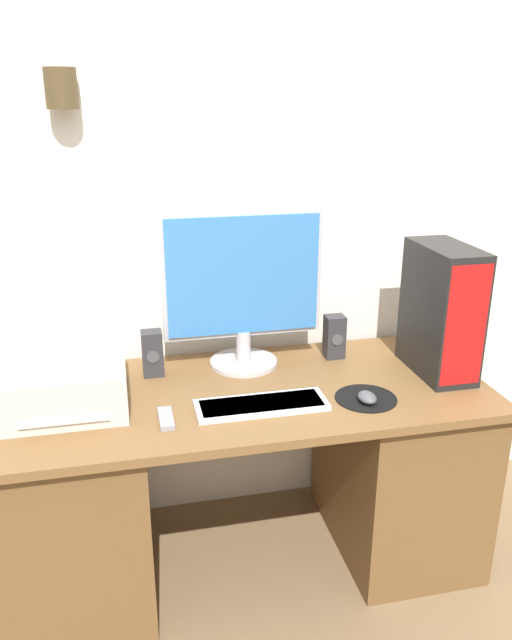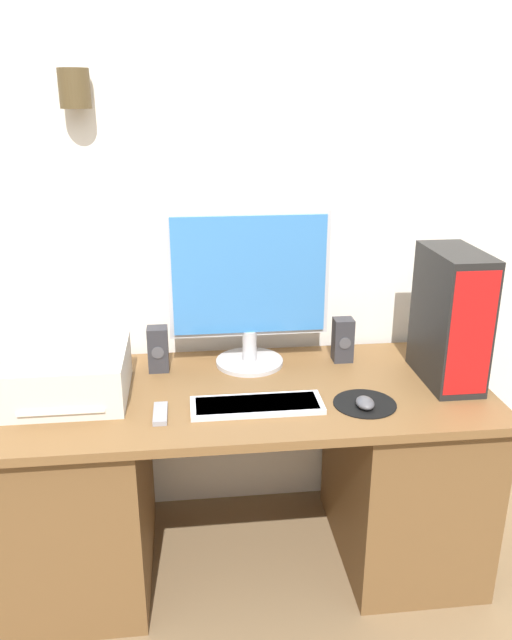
# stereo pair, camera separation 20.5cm
# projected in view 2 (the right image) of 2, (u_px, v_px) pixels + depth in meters

# --- Properties ---
(ground_plane) EXTENTS (12.00, 12.00, 0.00)m
(ground_plane) POSITION_uv_depth(u_px,v_px,m) (258.00, 632.00, 2.05)
(ground_plane) COLOR brown
(wall_back) EXTENTS (6.40, 0.15, 2.70)m
(wall_back) POSITION_uv_depth(u_px,v_px,m) (234.00, 184.00, 2.30)
(wall_back) COLOR white
(wall_back) RESTS_ON ground_plane
(desk) EXTENTS (1.67, 0.71, 0.71)m
(desk) POSITION_uv_depth(u_px,v_px,m) (246.00, 475.00, 2.25)
(desk) COLOR brown
(desk) RESTS_ON ground_plane
(monitor) EXTENTS (0.58, 0.25, 0.58)m
(monitor) POSITION_uv_depth(u_px,v_px,m) (249.00, 284.00, 2.24)
(monitor) COLOR #B7B7BC
(monitor) RESTS_ON desk
(keyboard) EXTENTS (0.43, 0.14, 0.02)m
(keyboard) POSITION_uv_depth(u_px,v_px,m) (257.00, 405.00, 2.01)
(keyboard) COLOR silver
(keyboard) RESTS_ON desk
(mousepad) EXTENTS (0.21, 0.21, 0.00)m
(mousepad) POSITION_uv_depth(u_px,v_px,m) (365.00, 404.00, 2.03)
(mousepad) COLOR black
(mousepad) RESTS_ON desk
(mouse) EXTENTS (0.06, 0.08, 0.03)m
(mouse) POSITION_uv_depth(u_px,v_px,m) (365.00, 403.00, 2.00)
(mouse) COLOR #4C4C51
(mouse) RESTS_ON mousepad
(computer_tower) EXTENTS (0.16, 0.33, 0.47)m
(computer_tower) POSITION_uv_depth(u_px,v_px,m) (451.00, 318.00, 2.13)
(computer_tower) COLOR black
(computer_tower) RESTS_ON desk
(printer) EXTENTS (0.38, 0.37, 0.16)m
(printer) POSITION_uv_depth(u_px,v_px,m) (69.00, 375.00, 2.06)
(printer) COLOR beige
(printer) RESTS_ON desk
(speaker_left) EXTENTS (0.07, 0.07, 0.17)m
(speaker_left) POSITION_uv_depth(u_px,v_px,m) (158.00, 349.00, 2.26)
(speaker_left) COLOR #2D2D33
(speaker_left) RESTS_ON desk
(speaker_right) EXTENTS (0.07, 0.07, 0.17)m
(speaker_right) POSITION_uv_depth(u_px,v_px,m) (343.00, 340.00, 2.34)
(speaker_right) COLOR #2D2D33
(speaker_right) RESTS_ON desk
(remote_control) EXTENTS (0.04, 0.13, 0.02)m
(remote_control) POSITION_uv_depth(u_px,v_px,m) (160.00, 414.00, 1.96)
(remote_control) COLOR gray
(remote_control) RESTS_ON desk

